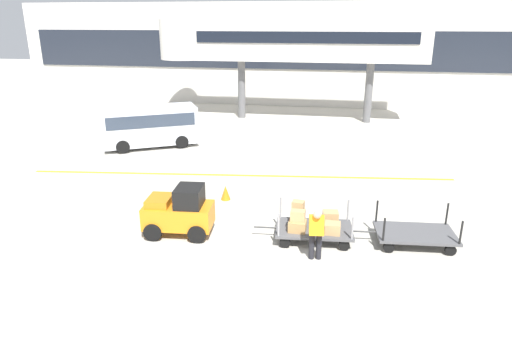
% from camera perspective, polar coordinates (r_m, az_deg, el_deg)
% --- Properties ---
extents(ground_plane, '(120.00, 120.00, 0.00)m').
position_cam_1_polar(ground_plane, '(11.83, 0.82, -14.43)').
color(ground_plane, '#B2ADA0').
extents(apron_lead_line, '(18.08, 2.42, 0.01)m').
position_cam_1_polar(apron_lead_line, '(19.43, -2.10, -0.87)').
color(apron_lead_line, yellow).
rests_on(apron_lead_line, ground_plane).
extents(terminal_building, '(48.21, 2.51, 7.70)m').
position_cam_1_polar(terminal_building, '(35.91, 8.08, 14.15)').
color(terminal_building, silver).
rests_on(terminal_building, ground_plane).
extents(jet_bridge, '(17.34, 3.00, 6.47)m').
position_cam_1_polar(jet_bridge, '(30.09, 2.93, 15.92)').
color(jet_bridge, silver).
rests_on(jet_bridge, ground_plane).
extents(baggage_tug, '(2.19, 1.39, 1.58)m').
position_cam_1_polar(baggage_tug, '(14.16, -9.70, -5.44)').
color(baggage_tug, orange).
rests_on(baggage_tug, ground_plane).
extents(baggage_cart_lead, '(3.05, 1.59, 1.12)m').
position_cam_1_polar(baggage_cart_lead, '(13.82, 7.15, -7.04)').
color(baggage_cart_lead, '#4C4C4F').
rests_on(baggage_cart_lead, ground_plane).
extents(baggage_cart_middle, '(3.05, 1.59, 1.10)m').
position_cam_1_polar(baggage_cart_middle, '(14.32, 19.55, -7.81)').
color(baggage_cart_middle, '#4C4C4F').
rests_on(baggage_cart_middle, ground_plane).
extents(baggage_handler, '(0.45, 0.47, 1.56)m').
position_cam_1_polar(baggage_handler, '(12.56, 7.65, -8.00)').
color(baggage_handler, black).
rests_on(baggage_handler, ground_plane).
extents(shuttle_van, '(5.11, 4.02, 2.10)m').
position_cam_1_polar(shuttle_van, '(24.25, -13.37, 5.58)').
color(shuttle_van, silver).
rests_on(shuttle_van, ground_plane).
extents(safety_cone_near, '(0.36, 0.36, 0.55)m').
position_cam_1_polar(safety_cone_near, '(16.80, -3.89, -3.08)').
color(safety_cone_near, orange).
rests_on(safety_cone_near, ground_plane).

